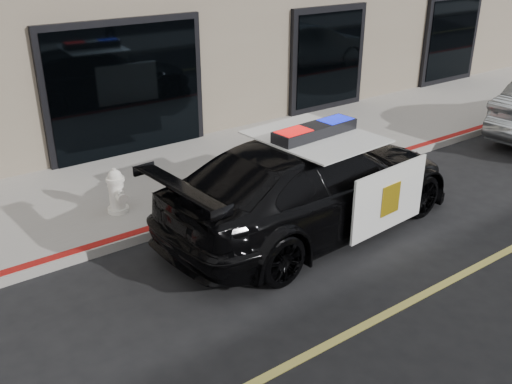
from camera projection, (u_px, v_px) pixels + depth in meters
ground at (426, 294)px, 7.58m from camera, size 120.00×120.00×0.00m
sidewalk_n at (215, 168)px, 11.41m from camera, size 60.00×3.50×0.15m
police_car at (313, 183)px, 8.99m from camera, size 2.95×5.62×1.74m
fire_hydrant at (117, 192)px, 9.33m from camera, size 0.35×0.48×0.77m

